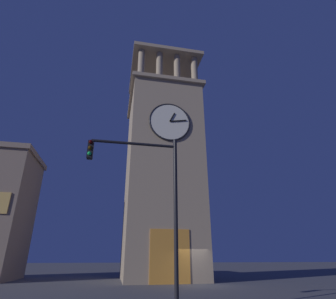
% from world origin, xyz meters
% --- Properties ---
extents(ground_plane, '(200.00, 200.00, 0.00)m').
position_xyz_m(ground_plane, '(0.00, 0.00, 0.00)').
color(ground_plane, '#4C4C51').
extents(clocktower, '(7.59, 9.18, 25.77)m').
position_xyz_m(clocktower, '(1.88, -5.50, 9.94)').
color(clocktower, gray).
rests_on(clocktower, ground_plane).
extents(traffic_signal_near, '(3.72, 0.41, 6.65)m').
position_xyz_m(traffic_signal_near, '(5.09, 10.14, 4.43)').
color(traffic_signal_near, black).
rests_on(traffic_signal_near, ground_plane).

